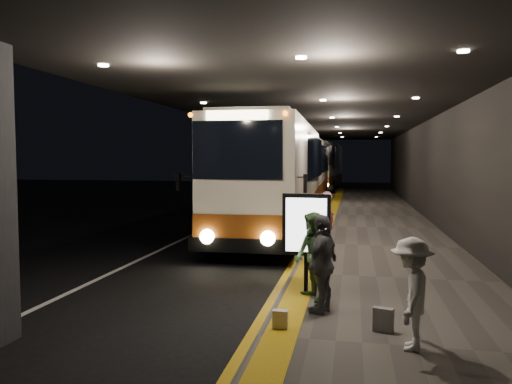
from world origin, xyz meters
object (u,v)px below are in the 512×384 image
(coach_main, at_px, (276,182))
(info_sign, at_px, (306,227))
(passenger_boarding, at_px, (328,217))
(coach_second, at_px, (303,173))
(passenger_waiting_grey, at_px, (323,263))
(passenger_waiting_green, at_px, (313,256))
(bag_plain, at_px, (280,319))
(passenger_waiting_white, at_px, (411,293))
(bag_polka, at_px, (383,320))
(coach_third, at_px, (321,168))
(stanchion_post, at_px, (309,247))

(coach_main, height_order, info_sign, coach_main)
(coach_main, bearing_deg, passenger_boarding, -56.17)
(coach_second, bearing_deg, passenger_waiting_grey, -83.80)
(passenger_waiting_green, bearing_deg, coach_main, 163.84)
(coach_second, distance_m, passenger_boarding, 15.94)
(coach_second, relative_size, info_sign, 6.36)
(bag_plain, bearing_deg, passenger_waiting_white, -13.77)
(passenger_waiting_white, distance_m, info_sign, 3.03)
(bag_polka, bearing_deg, passenger_waiting_white, -62.83)
(passenger_waiting_green, bearing_deg, coach_third, 154.28)
(coach_main, xyz_separation_m, stanchion_post, (1.83, -6.74, -1.20))
(passenger_waiting_green, distance_m, passenger_waiting_grey, 0.71)
(passenger_waiting_grey, xyz_separation_m, info_sign, (-0.38, 1.07, 0.47))
(coach_second, distance_m, bag_polka, 23.80)
(passenger_waiting_white, bearing_deg, coach_main, -153.16)
(passenger_waiting_green, bearing_deg, coach_second, 157.07)
(passenger_waiting_white, relative_size, stanchion_post, 1.43)
(passenger_boarding, xyz_separation_m, info_sign, (-0.11, -5.89, 0.50))
(passenger_boarding, bearing_deg, passenger_waiting_grey, 157.92)
(coach_third, distance_m, passenger_waiting_grey, 35.53)
(coach_second, distance_m, passenger_waiting_green, 22.17)
(passenger_boarding, height_order, stanchion_post, passenger_boarding)
(passenger_waiting_grey, bearing_deg, passenger_waiting_green, -141.47)
(coach_second, height_order, passenger_waiting_white, coach_second)
(bag_polka, relative_size, bag_plain, 1.26)
(passenger_waiting_grey, bearing_deg, passenger_boarding, -157.42)
(passenger_boarding, bearing_deg, info_sign, 154.62)
(coach_main, xyz_separation_m, passenger_waiting_green, (2.12, -9.22, -0.93))
(coach_second, bearing_deg, bag_plain, -85.46)
(coach_second, xyz_separation_m, bag_polka, (3.55, -23.49, -1.51))
(passenger_waiting_white, bearing_deg, coach_third, -165.38)
(passenger_boarding, distance_m, passenger_waiting_grey, 6.96)
(coach_main, height_order, coach_second, coach_main)
(passenger_waiting_grey, relative_size, info_sign, 0.86)
(bag_plain, xyz_separation_m, info_sign, (0.20, 2.03, 1.16))
(passenger_boarding, bearing_deg, stanchion_post, 152.10)
(passenger_waiting_white, xyz_separation_m, passenger_waiting_grey, (-1.27, 1.42, 0.06))
(passenger_waiting_grey, height_order, bag_polka, passenger_waiting_grey)
(coach_third, bearing_deg, info_sign, -83.73)
(coach_second, xyz_separation_m, bag_plain, (2.02, -23.66, -1.55))
(stanchion_post, bearing_deg, bag_polka, -69.73)
(coach_second, bearing_deg, stanchion_post, -84.23)
(coach_main, distance_m, coach_third, 25.54)
(info_sign, bearing_deg, passenger_waiting_green, -65.31)
(bag_polka, height_order, info_sign, info_sign)
(passenger_boarding, relative_size, passenger_waiting_grey, 0.96)
(passenger_boarding, height_order, info_sign, info_sign)
(coach_main, xyz_separation_m, bag_polka, (3.29, -10.69, -1.56))
(coach_second, height_order, bag_plain, coach_second)
(coach_main, relative_size, passenger_waiting_grey, 7.67)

